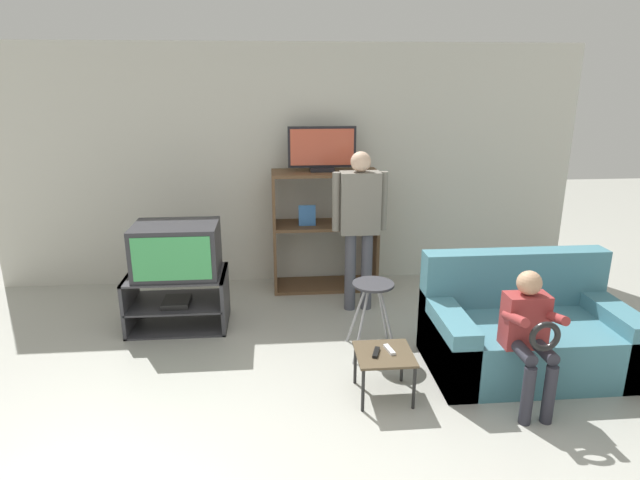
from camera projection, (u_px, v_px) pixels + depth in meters
name	position (u px, v px, depth m)	size (l,w,h in m)	color
ground_plane	(310.00, 472.00, 3.16)	(18.00, 18.00, 0.00)	#ADADA3
wall_back	(289.00, 167.00, 5.87)	(6.40, 0.06, 2.60)	beige
tv_stand	(178.00, 300.00, 4.97)	(0.90, 0.59, 0.52)	#38383D
television_main	(177.00, 249.00, 4.83)	(0.75, 0.55, 0.47)	#2D2D33
media_shelf	(325.00, 229.00, 5.80)	(1.13, 0.47, 1.30)	brown
television_flat	(322.00, 150.00, 5.57)	(0.71, 0.20, 0.46)	black
folding_stool	(373.00, 296.00, 4.42)	(0.39, 0.42, 0.63)	#99999E
snack_table	(384.00, 358.00, 3.85)	(0.41, 0.41, 0.35)	brown
remote_control_black	(376.00, 352.00, 3.82)	(0.04, 0.14, 0.02)	black
remote_control_white	(389.00, 350.00, 3.86)	(0.04, 0.14, 0.02)	silver
couch	(525.00, 333.00, 4.26)	(1.53, 0.89, 0.88)	teal
person_standing_adult	(360.00, 217.00, 5.14)	(0.53, 0.20, 1.59)	#4C4C56
person_seated_child	(530.00, 330.00, 3.66)	(0.33, 0.43, 0.98)	#2D2D38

